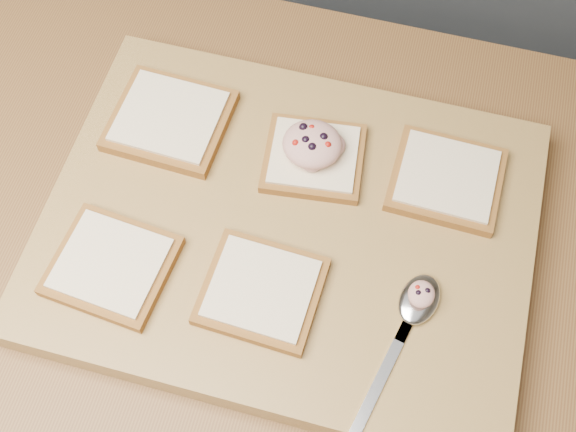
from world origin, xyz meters
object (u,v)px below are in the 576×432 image
Objects in this scene: bread_far_center at (314,158)px; spoon at (413,311)px; cutting_board at (288,231)px; tuna_salad_dollop at (312,144)px.

bread_far_center is 0.20m from spoon.
cutting_board is at bearing -95.37° from bread_far_center.
bread_far_center is 0.61× the size of spoon.
tuna_salad_dollop is 0.34× the size of spoon.
tuna_salad_dollop is at bearing 86.75° from cutting_board.
tuna_salad_dollop reaches higher than spoon.
cutting_board is 2.66× the size of spoon.
bread_far_center is at bearing 84.63° from cutting_board.
cutting_board is 0.16m from spoon.
tuna_salad_dollop reaches higher than cutting_board.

